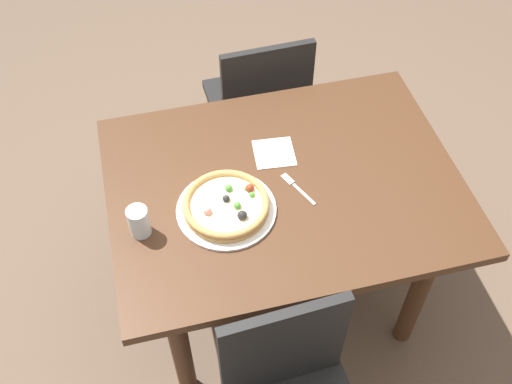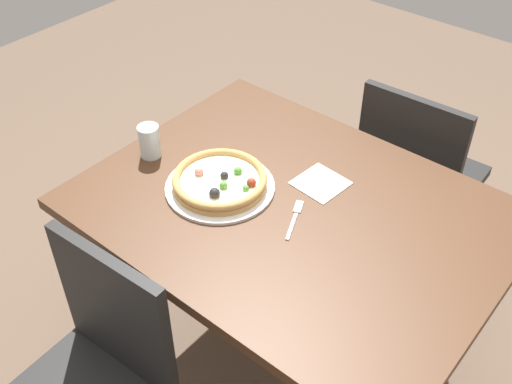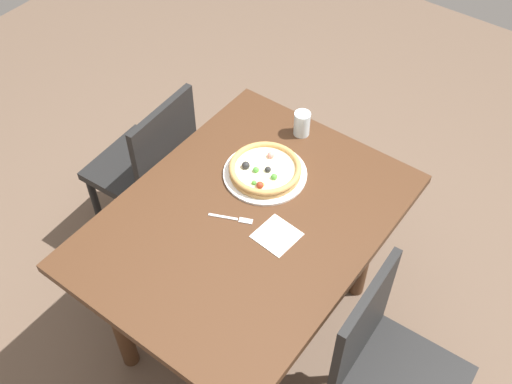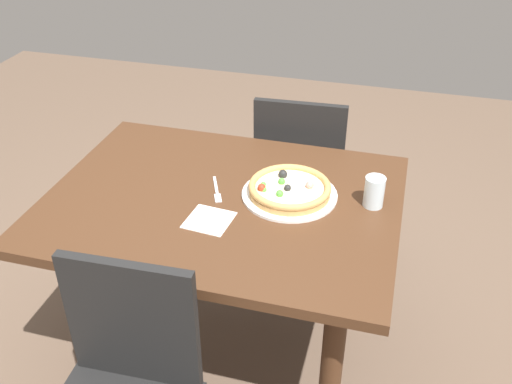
{
  "view_description": "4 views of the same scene",
  "coord_description": "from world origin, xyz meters",
  "px_view_note": "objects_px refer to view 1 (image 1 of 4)",
  "views": [
    {
      "loc": [
        -0.41,
        -1.26,
        2.31
      ],
      "look_at": [
        -0.11,
        -0.04,
        0.78
      ],
      "focal_mm": 42.32,
      "sensor_mm": 36.0,
      "label": 1
    },
    {
      "loc": [
        0.76,
        -1.08,
        1.93
      ],
      "look_at": [
        -0.11,
        -0.04,
        0.78
      ],
      "focal_mm": 42.92,
      "sensor_mm": 36.0,
      "label": 2
    },
    {
      "loc": [
        1.1,
        0.86,
        2.47
      ],
      "look_at": [
        -0.11,
        -0.04,
        0.78
      ],
      "focal_mm": 42.6,
      "sensor_mm": 36.0,
      "label": 3
    },
    {
      "loc": [
        -0.55,
        1.55,
        1.84
      ],
      "look_at": [
        -0.11,
        -0.04,
        0.78
      ],
      "focal_mm": 40.53,
      "sensor_mm": 36.0,
      "label": 4
    }
  ],
  "objects_px": {
    "dining_table": "(283,203)",
    "fork": "(296,187)",
    "chair_far": "(259,106)",
    "plate": "(226,210)",
    "napkin": "(273,153)",
    "drinking_glass": "(139,222)",
    "pizza": "(226,205)"
  },
  "relations": [
    {
      "from": "dining_table",
      "to": "fork",
      "type": "bearing_deg",
      "value": -45.81
    },
    {
      "from": "dining_table",
      "to": "napkin",
      "type": "distance_m",
      "value": 0.18
    },
    {
      "from": "chair_far",
      "to": "drinking_glass",
      "type": "distance_m",
      "value": 1.0
    },
    {
      "from": "chair_far",
      "to": "drinking_glass",
      "type": "bearing_deg",
      "value": -129.55
    },
    {
      "from": "chair_far",
      "to": "napkin",
      "type": "bearing_deg",
      "value": -101.17
    },
    {
      "from": "fork",
      "to": "napkin",
      "type": "relative_size",
      "value": 1.12
    },
    {
      "from": "chair_far",
      "to": "plate",
      "type": "xyz_separation_m",
      "value": [
        -0.3,
        -0.74,
        0.27
      ]
    },
    {
      "from": "chair_far",
      "to": "plate",
      "type": "bearing_deg",
      "value": -114.12
    },
    {
      "from": "pizza",
      "to": "chair_far",
      "type": "bearing_deg",
      "value": 68.22
    },
    {
      "from": "chair_far",
      "to": "fork",
      "type": "xyz_separation_m",
      "value": [
        -0.05,
        -0.7,
        0.27
      ]
    },
    {
      "from": "dining_table",
      "to": "napkin",
      "type": "height_order",
      "value": "napkin"
    },
    {
      "from": "dining_table",
      "to": "drinking_glass",
      "type": "distance_m",
      "value": 0.53
    },
    {
      "from": "dining_table",
      "to": "plate",
      "type": "relative_size",
      "value": 3.65
    },
    {
      "from": "chair_far",
      "to": "fork",
      "type": "bearing_deg",
      "value": -96.27
    },
    {
      "from": "pizza",
      "to": "drinking_glass",
      "type": "height_order",
      "value": "drinking_glass"
    },
    {
      "from": "plate",
      "to": "drinking_glass",
      "type": "xyz_separation_m",
      "value": [
        -0.28,
        -0.02,
        0.05
      ]
    },
    {
      "from": "fork",
      "to": "napkin",
      "type": "xyz_separation_m",
      "value": [
        -0.03,
        0.17,
        -0.0
      ]
    },
    {
      "from": "dining_table",
      "to": "plate",
      "type": "height_order",
      "value": "plate"
    },
    {
      "from": "plate",
      "to": "pizza",
      "type": "distance_m",
      "value": 0.03
    },
    {
      "from": "pizza",
      "to": "drinking_glass",
      "type": "relative_size",
      "value": 2.64
    },
    {
      "from": "dining_table",
      "to": "drinking_glass",
      "type": "bearing_deg",
      "value": -169.56
    },
    {
      "from": "plate",
      "to": "napkin",
      "type": "relative_size",
      "value": 2.33
    },
    {
      "from": "fork",
      "to": "napkin",
      "type": "bearing_deg",
      "value": -12.46
    },
    {
      "from": "drinking_glass",
      "to": "fork",
      "type": "bearing_deg",
      "value": 6.49
    },
    {
      "from": "chair_far",
      "to": "dining_table",
      "type": "bearing_deg",
      "value": -99.07
    },
    {
      "from": "dining_table",
      "to": "drinking_glass",
      "type": "relative_size",
      "value": 11.16
    },
    {
      "from": "dining_table",
      "to": "fork",
      "type": "height_order",
      "value": "fork"
    },
    {
      "from": "chair_far",
      "to": "fork",
      "type": "relative_size",
      "value": 5.68
    },
    {
      "from": "dining_table",
      "to": "fork",
      "type": "relative_size",
      "value": 7.59
    },
    {
      "from": "plate",
      "to": "napkin",
      "type": "xyz_separation_m",
      "value": [
        0.21,
        0.21,
        -0.0
      ]
    },
    {
      "from": "plate",
      "to": "drinking_glass",
      "type": "distance_m",
      "value": 0.28
    },
    {
      "from": "dining_table",
      "to": "chair_far",
      "type": "xyz_separation_m",
      "value": [
        0.08,
        0.67,
        -0.14
      ]
    }
  ]
}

